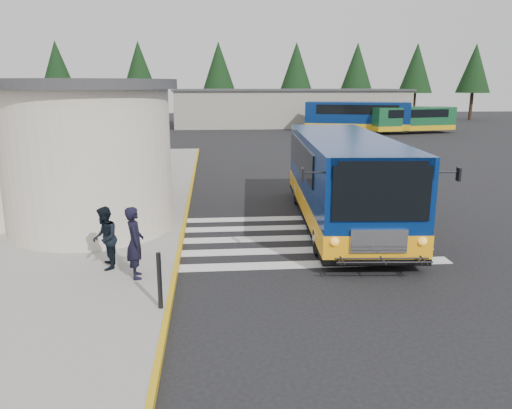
{
  "coord_description": "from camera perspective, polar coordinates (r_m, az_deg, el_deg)",
  "views": [
    {
      "loc": [
        -3.04,
        -15.87,
        4.81
      ],
      "look_at": [
        -1.68,
        -0.5,
        1.06
      ],
      "focal_mm": 35.0,
      "sensor_mm": 36.0,
      "label": 1
    }
  ],
  "objects": [
    {
      "name": "far_bus_b",
      "position": [
        52.27,
        17.35,
        9.35
      ],
      "size": [
        8.89,
        4.03,
        2.21
      ],
      "rotation": [
        0.0,
        0.0,
        1.77
      ],
      "color": "#144B28",
      "rests_on": "ground"
    },
    {
      "name": "far_bus_a",
      "position": [
        51.61,
        11.47,
        9.94
      ],
      "size": [
        10.53,
        5.73,
        2.62
      ],
      "rotation": [
        0.0,
        0.0,
        1.27
      ],
      "color": "#071F54",
      "rests_on": "ground"
    },
    {
      "name": "pedestrian_a",
      "position": [
        12.53,
        -13.67,
        -4.24
      ],
      "size": [
        0.55,
        0.73,
        1.79
      ],
      "primitive_type": "imported",
      "rotation": [
        0.0,
        0.0,
        1.77
      ],
      "color": "black",
      "rests_on": "sidewalk"
    },
    {
      "name": "curb_strip",
      "position": [
        20.45,
        -7.75,
        0.15
      ],
      "size": [
        0.12,
        34.0,
        0.16
      ],
      "primitive_type": "cube",
      "color": "gold",
      "rests_on": "ground"
    },
    {
      "name": "station_building",
      "position": [
        24.18,
        -24.05,
        7.16
      ],
      "size": [
        12.7,
        18.7,
        4.8
      ],
      "color": "beige",
      "rests_on": "ground"
    },
    {
      "name": "tree_line",
      "position": [
        66.55,
        3.12,
        15.33
      ],
      "size": [
        58.4,
        4.4,
        10.0
      ],
      "color": "black",
      "rests_on": "ground"
    },
    {
      "name": "pedestrian_b",
      "position": [
        13.35,
        -16.89,
        -3.7
      ],
      "size": [
        0.72,
        0.87,
        1.63
      ],
      "primitive_type": "imported",
      "rotation": [
        0.0,
        0.0,
        -1.43
      ],
      "color": "black",
      "rests_on": "sidewalk"
    },
    {
      "name": "depot_building",
      "position": [
        58.63,
        3.9,
        10.98
      ],
      "size": [
        26.4,
        8.4,
        4.2
      ],
      "color": "gray",
      "rests_on": "ground"
    },
    {
      "name": "ground",
      "position": [
        16.86,
        5.55,
        -3.0
      ],
      "size": [
        140.0,
        140.0,
        0.0
      ],
      "primitive_type": "plane",
      "color": "black",
      "rests_on": "ground"
    },
    {
      "name": "transit_bus",
      "position": [
        17.58,
        9.9,
        2.47
      ],
      "size": [
        4.09,
        11.03,
        3.06
      ],
      "rotation": [
        0.0,
        0.0,
        -0.07
      ],
      "color": "navy",
      "rests_on": "ground"
    },
    {
      "name": "bollard",
      "position": [
        10.82,
        -10.97,
        -8.54
      ],
      "size": [
        0.1,
        0.1,
        1.24
      ],
      "primitive_type": "cylinder",
      "color": "black",
      "rests_on": "sidewalk"
    },
    {
      "name": "sidewalk",
      "position": [
        21.28,
        -21.18,
        -0.15
      ],
      "size": [
        10.0,
        34.0,
        0.15
      ],
      "primitive_type": "cube",
      "color": "gray",
      "rests_on": "ground"
    },
    {
      "name": "crosswalk",
      "position": [
        16.02,
        4.31,
        -3.84
      ],
      "size": [
        8.0,
        5.35,
        0.01
      ],
      "color": "silver",
      "rests_on": "ground"
    }
  ]
}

